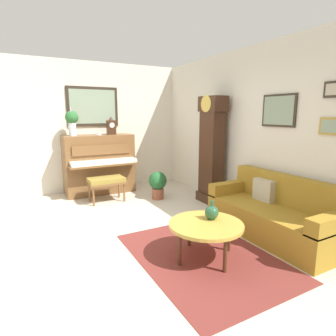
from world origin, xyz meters
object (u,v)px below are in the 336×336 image
(potted_plant, at_px, (158,183))
(piano, at_px, (99,164))
(grandfather_clock, at_px, (211,153))
(green_jug, at_px, (212,212))
(couch, at_px, (274,214))
(mantel_clock, at_px, (111,126))
(piano_bench, at_px, (106,181))
(teacup, at_px, (99,134))
(flower_vase, at_px, (72,120))
(coffee_table, at_px, (206,226))

(potted_plant, bearing_deg, piano, -138.70)
(grandfather_clock, height_order, green_jug, grandfather_clock)
(grandfather_clock, relative_size, potted_plant, 3.62)
(couch, relative_size, green_jug, 7.92)
(mantel_clock, bearing_deg, piano_bench, -26.81)
(teacup, bearing_deg, potted_plant, 41.94)
(teacup, height_order, green_jug, teacup)
(flower_vase, bearing_deg, potted_plant, 54.04)
(green_jug, bearing_deg, teacup, -172.01)
(piano, height_order, potted_plant, piano)
(coffee_table, height_order, teacup, teacup)
(piano_bench, height_order, potted_plant, potted_plant)
(mantel_clock, xyz_separation_m, teacup, (0.03, -0.29, -0.15))
(piano_bench, relative_size, grandfather_clock, 0.34)
(teacup, xyz_separation_m, potted_plant, (0.99, 0.89, -0.96))
(potted_plant, bearing_deg, flower_vase, -125.96)
(grandfather_clock, bearing_deg, green_jug, -36.66)
(piano, xyz_separation_m, green_jug, (3.36, 0.48, -0.11))
(couch, bearing_deg, piano_bench, -148.22)
(teacup, bearing_deg, coffee_table, 5.60)
(coffee_table, distance_m, potted_plant, 2.47)
(mantel_clock, distance_m, green_jug, 3.48)
(grandfather_clock, height_order, potted_plant, grandfather_clock)
(mantel_clock, bearing_deg, teacup, -83.41)
(coffee_table, relative_size, mantel_clock, 2.32)
(couch, height_order, potted_plant, couch)
(teacup, relative_size, green_jug, 0.48)
(potted_plant, bearing_deg, coffee_table, -13.05)
(teacup, distance_m, green_jug, 3.44)
(piano, relative_size, mantel_clock, 3.79)
(couch, relative_size, teacup, 16.38)
(couch, distance_m, green_jug, 1.12)
(green_jug, bearing_deg, piano, -171.89)
(couch, height_order, flower_vase, flower_vase)
(piano, xyz_separation_m, coffee_table, (3.43, 0.34, -0.23))
(grandfather_clock, bearing_deg, couch, -4.86)
(grandfather_clock, xyz_separation_m, couch, (1.68, -0.14, -0.65))
(piano_bench, bearing_deg, piano, 175.15)
(flower_vase, distance_m, green_jug, 3.65)
(mantel_clock, height_order, potted_plant, mantel_clock)
(piano, height_order, mantel_clock, mantel_clock)
(piano, relative_size, potted_plant, 2.57)
(piano_bench, height_order, mantel_clock, mantel_clock)
(coffee_table, xyz_separation_m, mantel_clock, (-3.42, -0.05, 1.02))
(piano, xyz_separation_m, flower_vase, (0.00, -0.51, 0.94))
(couch, xyz_separation_m, coffee_table, (0.07, -1.24, 0.10))
(piano, relative_size, grandfather_clock, 0.71)
(grandfather_clock, bearing_deg, mantel_clock, -139.62)
(couch, xyz_separation_m, flower_vase, (-3.36, -2.09, 1.26))
(flower_vase, bearing_deg, grandfather_clock, 53.09)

